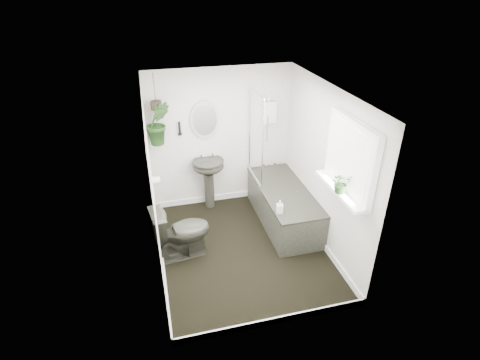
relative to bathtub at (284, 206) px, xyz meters
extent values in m
cube|color=black|center=(-0.80, -0.50, -0.30)|extent=(2.30, 2.80, 0.02)
cube|color=white|center=(-0.80, -0.50, 2.02)|extent=(2.30, 2.80, 0.02)
cube|color=white|center=(-0.80, 0.91, 0.86)|extent=(2.30, 0.02, 2.30)
cube|color=white|center=(-0.80, -1.91, 0.86)|extent=(2.30, 0.02, 2.30)
cube|color=white|center=(-1.96, -0.50, 0.86)|extent=(0.02, 2.80, 2.30)
cube|color=white|center=(0.36, -0.50, 0.86)|extent=(0.02, 2.80, 2.30)
cube|color=white|center=(-0.80, -0.50, -0.24)|extent=(2.30, 2.80, 0.10)
cube|color=white|center=(0.00, 0.84, 1.26)|extent=(0.20, 0.10, 0.35)
ellipsoid|color=#BAAC9A|center=(-1.05, 0.87, 1.21)|extent=(0.46, 0.03, 0.62)
cylinder|color=black|center=(-1.45, 0.86, 1.11)|extent=(0.04, 0.04, 0.22)
cylinder|color=white|center=(-1.90, 0.20, 0.61)|extent=(0.11, 0.11, 0.11)
cube|color=white|center=(0.29, -1.20, 1.36)|extent=(0.08, 1.00, 0.90)
cube|color=white|center=(0.22, -1.20, 0.94)|extent=(0.18, 1.00, 0.04)
cube|color=white|center=(0.24, -1.20, 1.36)|extent=(0.01, 0.86, 0.76)
imported|color=#272821|center=(-1.65, -0.43, 0.11)|extent=(0.84, 0.56, 0.80)
imported|color=black|center=(0.17, -1.28, 1.09)|extent=(0.26, 0.24, 0.25)
imported|color=black|center=(-1.77, 0.70, 1.28)|extent=(0.39, 0.33, 0.66)
imported|color=#282525|center=(-0.29, -0.57, 0.39)|extent=(0.10, 0.11, 0.19)
cylinder|color=#2F271F|center=(-1.77, 0.70, 1.55)|extent=(0.16, 0.16, 0.12)
camera|label=1|loc=(-1.90, -4.63, 3.21)|focal=28.00mm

